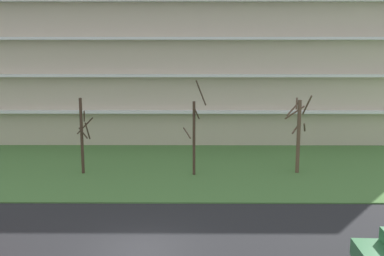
{
  "coord_description": "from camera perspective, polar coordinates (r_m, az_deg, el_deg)",
  "views": [
    {
      "loc": [
        2.39,
        -17.95,
        8.47
      ],
      "look_at": [
        2.25,
        6.0,
        4.43
      ],
      "focal_mm": 40.72,
      "sensor_mm": 36.0,
      "label": 1
    }
  ],
  "objects": [
    {
      "name": "ground",
      "position": [
        19.99,
        -6.82,
        -15.56
      ],
      "size": [
        160.0,
        160.0,
        0.0
      ],
      "primitive_type": "plane",
      "color": "#232326"
    },
    {
      "name": "grass_lawn_strip",
      "position": [
        33.13,
        -3.83,
        -5.18
      ],
      "size": [
        80.0,
        16.0,
        0.08
      ],
      "primitive_type": "cube",
      "color": "#477238",
      "rests_on": "ground"
    },
    {
      "name": "apartment_building",
      "position": [
        45.54,
        -2.71,
        9.3
      ],
      "size": [
        50.15,
        12.0,
        16.49
      ],
      "color": "beige",
      "rests_on": "ground"
    },
    {
      "name": "tree_left",
      "position": [
        31.75,
        -14.17,
        -0.9
      ],
      "size": [
        1.29,
        1.27,
        5.49
      ],
      "color": "#423023",
      "rests_on": "ground"
    },
    {
      "name": "tree_center",
      "position": [
        30.36,
        0.3,
        -0.89
      ],
      "size": [
        1.64,
        1.15,
        6.8
      ],
      "color": "#423023",
      "rests_on": "ground"
    },
    {
      "name": "tree_right",
      "position": [
        31.89,
        13.78,
        -0.48
      ],
      "size": [
        1.69,
        1.51,
        5.69
      ],
      "color": "brown",
      "rests_on": "ground"
    }
  ]
}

